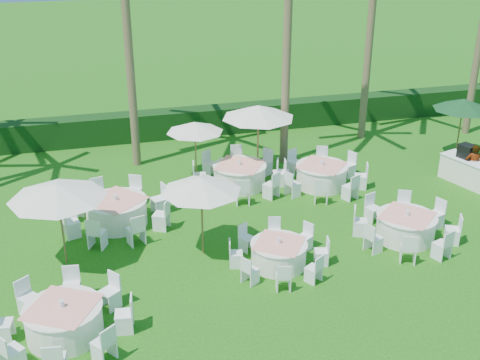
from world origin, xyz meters
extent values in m
plane|color=#1E4F0D|center=(0.00, 0.00, 0.00)|extent=(120.00, 120.00, 0.00)
cube|color=black|center=(0.00, 12.00, 0.60)|extent=(34.00, 1.00, 1.20)
cylinder|color=white|center=(-5.40, -1.18, 0.39)|extent=(1.80, 1.80, 0.78)
cylinder|color=white|center=(-5.40, -1.18, 0.79)|extent=(1.87, 1.87, 0.03)
cube|color=#FF9A88|center=(-5.40, -1.18, 0.82)|extent=(1.98, 1.98, 0.01)
cylinder|color=silver|center=(-5.40, -1.18, 0.90)|extent=(0.12, 0.12, 0.17)
cube|color=white|center=(-4.29, -0.33, 0.47)|extent=(0.61, 0.61, 0.94)
cube|color=white|center=(-5.22, 0.21, 0.47)|extent=(0.49, 0.49, 0.94)
cube|color=white|center=(-6.26, -0.06, 0.47)|extent=(0.61, 0.61, 0.94)
cube|color=white|center=(-6.80, -0.99, 0.47)|extent=(0.49, 0.49, 0.94)
cube|color=white|center=(-6.52, -2.03, 0.47)|extent=(0.61, 0.61, 0.94)
cube|color=white|center=(-5.59, -2.57, 0.47)|extent=(0.49, 0.49, 0.94)
cube|color=white|center=(-4.55, -2.30, 0.47)|extent=(0.61, 0.61, 0.94)
cube|color=white|center=(-4.01, -1.37, 0.47)|extent=(0.49, 0.49, 0.94)
cylinder|color=white|center=(0.51, 0.47, 0.34)|extent=(1.57, 1.57, 0.68)
cylinder|color=white|center=(0.51, 0.47, 0.69)|extent=(1.63, 1.63, 0.03)
cube|color=#FF9A88|center=(0.51, 0.47, 0.72)|extent=(1.76, 1.76, 0.01)
cylinder|color=silver|center=(0.51, 0.47, 0.80)|extent=(0.11, 0.11, 0.15)
cube|color=white|center=(1.55, 1.12, 0.41)|extent=(0.53, 0.53, 0.82)
cube|color=white|center=(0.78, 1.66, 0.41)|extent=(0.46, 0.46, 0.82)
cube|color=white|center=(-0.14, 1.50, 0.41)|extent=(0.53, 0.53, 0.82)
cube|color=white|center=(-0.68, 0.74, 0.41)|extent=(0.46, 0.46, 0.82)
cube|color=white|center=(-0.52, -0.19, 0.41)|extent=(0.53, 0.53, 0.82)
cube|color=white|center=(0.25, -0.73, 0.41)|extent=(0.46, 0.46, 0.82)
cube|color=white|center=(1.17, -0.57, 0.41)|extent=(0.53, 0.53, 0.82)
cube|color=white|center=(1.71, 0.20, 0.41)|extent=(0.46, 0.46, 0.82)
cylinder|color=white|center=(4.78, 0.90, 0.38)|extent=(1.77, 1.77, 0.77)
cylinder|color=white|center=(4.78, 0.90, 0.78)|extent=(1.84, 1.84, 0.03)
cube|color=#FF9A88|center=(4.78, 0.90, 0.80)|extent=(2.01, 2.01, 0.01)
cylinder|color=silver|center=(4.78, 0.90, 0.89)|extent=(0.12, 0.12, 0.16)
cube|color=white|center=(6.09, 1.34, 0.46)|extent=(0.54, 0.54, 0.92)
cube|color=white|center=(5.40, 2.14, 0.46)|extent=(0.58, 0.58, 0.92)
cube|color=white|center=(4.34, 2.21, 0.46)|extent=(0.54, 0.54, 0.92)
cube|color=white|center=(3.54, 1.51, 0.46)|extent=(0.58, 0.58, 0.92)
cube|color=white|center=(3.47, 0.46, 0.46)|extent=(0.54, 0.54, 0.92)
cube|color=white|center=(4.17, -0.34, 0.46)|extent=(0.58, 0.58, 0.92)
cube|color=white|center=(5.22, -0.41, 0.46)|extent=(0.54, 0.54, 0.92)
cube|color=white|center=(6.02, 0.29, 0.46)|extent=(0.58, 0.58, 0.92)
cylinder|color=white|center=(-3.75, 4.18, 0.42)|extent=(1.92, 1.92, 0.84)
cylinder|color=white|center=(-3.75, 4.18, 0.85)|extent=(2.00, 2.00, 0.03)
cube|color=#FF9A88|center=(-3.75, 4.18, 0.87)|extent=(2.19, 2.19, 0.01)
cylinder|color=silver|center=(-3.75, 4.18, 0.96)|extent=(0.13, 0.13, 0.18)
cube|color=white|center=(-2.32, 4.64, 0.50)|extent=(0.59, 0.59, 1.00)
cube|color=white|center=(-3.06, 5.52, 0.50)|extent=(0.63, 0.63, 1.00)
cube|color=white|center=(-4.21, 5.61, 0.50)|extent=(0.59, 0.59, 1.00)
cube|color=white|center=(-5.09, 4.87, 0.50)|extent=(0.63, 0.63, 1.00)
cube|color=white|center=(-5.18, 3.72, 0.50)|extent=(0.59, 0.59, 1.00)
cube|color=white|center=(-4.44, 2.84, 0.50)|extent=(0.63, 0.63, 1.00)
cube|color=white|center=(-3.29, 2.75, 0.50)|extent=(0.59, 0.59, 1.00)
cube|color=white|center=(-2.41, 3.49, 0.50)|extent=(0.63, 0.63, 1.00)
cylinder|color=white|center=(0.84, 5.99, 0.41)|extent=(1.89, 1.89, 0.82)
cylinder|color=white|center=(0.84, 5.99, 0.83)|extent=(1.97, 1.97, 0.03)
cube|color=#FF9A88|center=(0.84, 5.99, 0.85)|extent=(2.11, 2.11, 0.01)
cylinder|color=silver|center=(0.84, 5.99, 0.94)|extent=(0.13, 0.13, 0.17)
cube|color=white|center=(2.06, 6.82, 0.49)|extent=(0.64, 0.64, 0.98)
cube|color=white|center=(1.12, 7.44, 0.49)|extent=(0.54, 0.54, 0.98)
cube|color=white|center=(0.01, 7.21, 0.49)|extent=(0.64, 0.64, 0.98)
cube|color=white|center=(-0.61, 6.27, 0.49)|extent=(0.54, 0.54, 0.98)
cube|color=white|center=(-0.38, 5.16, 0.49)|extent=(0.64, 0.64, 0.98)
cube|color=white|center=(0.57, 4.55, 0.49)|extent=(0.54, 0.54, 0.98)
cube|color=white|center=(1.67, 4.77, 0.49)|extent=(0.64, 0.64, 0.98)
cube|color=white|center=(2.29, 5.72, 0.49)|extent=(0.54, 0.54, 0.98)
cylinder|color=white|center=(3.76, 5.24, 0.40)|extent=(1.82, 1.82, 0.79)
cylinder|color=white|center=(3.76, 5.24, 0.80)|extent=(1.90, 1.90, 0.03)
cube|color=#FF9A88|center=(3.76, 5.24, 0.83)|extent=(2.08, 2.08, 0.01)
cylinder|color=silver|center=(3.76, 5.24, 0.91)|extent=(0.13, 0.13, 0.17)
cube|color=white|center=(5.08, 5.79, 0.47)|extent=(0.58, 0.58, 0.95)
cube|color=white|center=(4.30, 6.56, 0.47)|extent=(0.58, 0.58, 0.95)
cube|color=white|center=(3.21, 6.55, 0.47)|extent=(0.58, 0.58, 0.95)
cube|color=white|center=(2.44, 5.78, 0.47)|extent=(0.58, 0.58, 0.95)
cube|color=white|center=(2.45, 4.69, 0.47)|extent=(0.58, 0.58, 0.95)
cube|color=white|center=(3.22, 3.92, 0.47)|extent=(0.58, 0.58, 0.95)
cube|color=white|center=(4.31, 3.92, 0.47)|extent=(0.58, 0.58, 0.95)
cube|color=white|center=(5.08, 4.70, 0.47)|extent=(0.58, 0.58, 0.95)
cylinder|color=brown|center=(-5.37, 2.21, 1.20)|extent=(0.06, 0.06, 2.40)
cone|color=silver|center=(-5.37, 2.21, 2.28)|extent=(2.72, 2.72, 0.43)
sphere|color=brown|center=(-5.37, 2.21, 2.42)|extent=(0.10, 0.10, 0.10)
cylinder|color=brown|center=(-1.45, 1.66, 1.18)|extent=(0.06, 0.06, 2.36)
cone|color=silver|center=(-1.45, 1.66, 2.24)|extent=(2.32, 2.32, 0.42)
sphere|color=brown|center=(-1.45, 1.66, 2.39)|extent=(0.09, 0.09, 0.09)
cylinder|color=brown|center=(-0.54, 7.18, 1.07)|extent=(0.05, 0.05, 2.14)
cone|color=silver|center=(-0.54, 7.18, 2.04)|extent=(2.13, 2.13, 0.39)
sphere|color=brown|center=(-0.54, 7.18, 2.17)|extent=(0.09, 0.09, 0.09)
cylinder|color=brown|center=(1.79, 6.85, 1.33)|extent=(0.06, 0.06, 2.67)
cone|color=silver|center=(1.79, 6.85, 2.54)|extent=(2.73, 2.73, 0.48)
sphere|color=brown|center=(1.79, 6.85, 2.70)|extent=(0.11, 0.11, 0.11)
cylinder|color=brown|center=(10.10, 6.30, 1.22)|extent=(0.06, 0.06, 2.44)
cone|color=#103C1A|center=(10.10, 6.30, 2.32)|extent=(2.35, 2.35, 0.44)
sphere|color=brown|center=(10.10, 6.30, 2.47)|extent=(0.10, 0.10, 0.10)
cube|color=black|center=(9.04, 4.22, 1.22)|extent=(0.61, 0.67, 0.51)
imported|color=gray|center=(9.11, 3.87, 0.79)|extent=(0.66, 0.52, 1.59)
cylinder|color=brown|center=(-2.58, 9.10, 4.55)|extent=(0.32, 0.32, 9.11)
cylinder|color=brown|center=(3.20, 7.88, 5.13)|extent=(0.32, 0.32, 10.27)
cylinder|color=brown|center=(7.50, 9.68, 4.30)|extent=(0.32, 0.32, 8.59)
camera|label=1|loc=(-4.40, -13.50, 9.29)|focal=45.00mm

